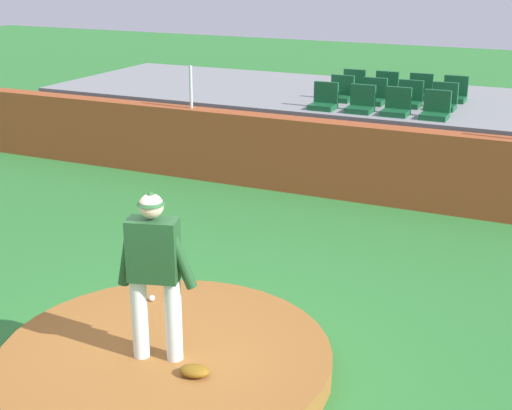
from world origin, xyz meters
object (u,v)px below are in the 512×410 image
object	(u,v)px
pitcher	(154,264)
stadium_chair_9	(386,89)
stadium_chair_4	(341,93)
stadium_chair_10	(420,91)
stadium_chair_11	(454,93)
stadium_chair_3	(436,110)
baseball	(152,298)
stadium_chair_2	(397,106)
fielding_glove	(195,371)
stadium_chair_8	(353,86)
stadium_chair_5	(373,96)
stadium_chair_6	(409,98)
stadium_chair_0	(324,101)
stadium_chair_7	(444,101)
stadium_chair_1	(361,104)

from	to	relation	value
pitcher	stadium_chair_9	size ratio (longest dim) A/B	3.54
pitcher	stadium_chair_4	size ratio (longest dim) A/B	3.54
stadium_chair_9	stadium_chair_10	world-z (taller)	same
stadium_chair_9	stadium_chair_11	xyz separation A→B (m)	(1.42, 0.03, 0.00)
pitcher	stadium_chair_3	xyz separation A→B (m)	(1.06, 7.72, 0.19)
baseball	stadium_chair_10	size ratio (longest dim) A/B	0.15
stadium_chair_2	stadium_chair_9	distance (m)	1.93
pitcher	fielding_glove	distance (m)	1.11
stadium_chair_9	stadium_chair_8	bearing A→B (deg)	1.71
baseball	stadium_chair_5	size ratio (longest dim) A/B	0.15
stadium_chair_3	stadium_chair_9	bearing A→B (deg)	-51.50
stadium_chair_3	stadium_chair_9	xyz separation A→B (m)	(-1.43, 1.79, 0.00)
stadium_chair_6	stadium_chair_8	xyz separation A→B (m)	(-1.43, 0.87, 0.00)
pitcher	stadium_chair_6	world-z (taller)	pitcher
stadium_chair_11	baseball	bearing A→B (deg)	78.01
fielding_glove	stadium_chair_5	world-z (taller)	stadium_chair_5
pitcher	stadium_chair_9	xyz separation A→B (m)	(-0.36, 9.51, 0.19)
fielding_glove	stadium_chair_3	world-z (taller)	stadium_chair_3
fielding_glove	stadium_chair_4	size ratio (longest dim) A/B	0.60
stadium_chair_2	stadium_chair_6	distance (m)	0.90
stadium_chair_9	stadium_chair_4	bearing A→B (deg)	52.11
stadium_chair_6	stadium_chair_3	bearing A→B (deg)	128.11
fielding_glove	stadium_chair_11	size ratio (longest dim) A/B	0.60
stadium_chair_4	stadium_chair_9	world-z (taller)	same
stadium_chair_2	stadium_chair_5	size ratio (longest dim) A/B	1.00
baseball	stadium_chair_9	size ratio (longest dim) A/B	0.15
pitcher	stadium_chair_2	bearing A→B (deg)	71.21
fielding_glove	stadium_chair_4	xyz separation A→B (m)	(-1.56, 8.79, 1.16)
stadium_chair_9	stadium_chair_10	bearing A→B (deg)	-177.42
stadium_chair_3	stadium_chair_5	world-z (taller)	same
stadium_chair_6	stadium_chair_0	bearing A→B (deg)	32.98
stadium_chair_5	stadium_chair_7	distance (m)	1.38
stadium_chair_2	stadium_chair_4	xyz separation A→B (m)	(-1.39, 0.91, 0.00)
stadium_chair_2	stadium_chair_9	world-z (taller)	same
stadium_chair_0	stadium_chair_2	bearing A→B (deg)	-178.86
stadium_chair_8	stadium_chair_11	world-z (taller)	same
stadium_chair_10	baseball	bearing A→B (deg)	82.62
stadium_chair_5	stadium_chair_10	world-z (taller)	same
stadium_chair_7	stadium_chair_11	xyz separation A→B (m)	(0.03, 0.91, 0.00)
stadium_chair_2	stadium_chair_10	world-z (taller)	same
fielding_glove	stadium_chair_4	distance (m)	9.00
baseball	stadium_chair_7	distance (m)	7.88
stadium_chair_2	stadium_chair_8	xyz separation A→B (m)	(-1.42, 1.77, 0.00)
stadium_chair_0	stadium_chair_9	size ratio (longest dim) A/B	1.00
baseball	fielding_glove	bearing A→B (deg)	-43.58
stadium_chair_11	pitcher	bearing A→B (deg)	83.70
pitcher	stadium_chair_1	size ratio (longest dim) A/B	3.54
baseball	stadium_chair_8	xyz separation A→B (m)	(-0.32, 8.45, 1.18)
stadium_chair_0	stadium_chair_9	world-z (taller)	same
stadium_chair_11	stadium_chair_2	bearing A→B (deg)	68.75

